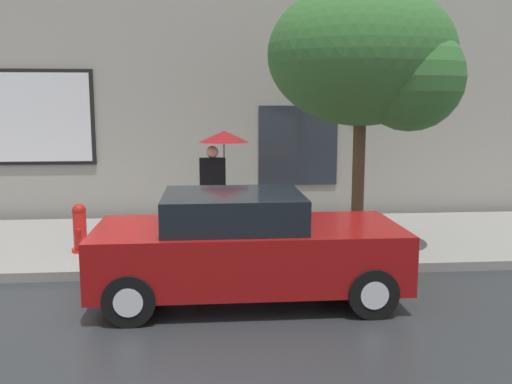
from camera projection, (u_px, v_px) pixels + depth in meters
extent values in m
plane|color=#282B2D|center=(161.00, 302.00, 7.54)|extent=(60.00, 60.00, 0.00)
cube|color=gray|center=(174.00, 242.00, 10.48)|extent=(20.00, 4.00, 0.15)
cube|color=#9E998E|center=(177.00, 65.00, 12.41)|extent=(20.00, 0.40, 7.00)
cube|color=black|center=(21.00, 117.00, 12.08)|extent=(3.10, 0.06, 2.07)
cube|color=silver|center=(21.00, 117.00, 12.05)|extent=(2.94, 0.03, 1.91)
cube|color=#262B33|center=(298.00, 146.00, 12.70)|extent=(1.80, 0.04, 1.80)
cone|color=#99999E|center=(362.00, 83.00, 12.47)|extent=(0.22, 0.24, 0.24)
cube|color=maroon|center=(248.00, 253.00, 7.57)|extent=(4.08, 1.74, 0.77)
cube|color=black|center=(233.00, 210.00, 7.46)|extent=(1.84, 1.53, 0.44)
cylinder|color=black|center=(342.00, 258.00, 8.54)|extent=(0.64, 0.22, 0.64)
cylinder|color=silver|center=(342.00, 258.00, 8.54)|extent=(0.35, 0.24, 0.35)
cylinder|color=black|center=(372.00, 293.00, 6.96)|extent=(0.64, 0.22, 0.64)
cylinder|color=silver|center=(372.00, 293.00, 6.96)|extent=(0.35, 0.24, 0.35)
cylinder|color=black|center=(144.00, 262.00, 8.29)|extent=(0.64, 0.22, 0.64)
cylinder|color=silver|center=(144.00, 262.00, 8.29)|extent=(0.35, 0.24, 0.35)
cylinder|color=black|center=(129.00, 300.00, 6.71)|extent=(0.64, 0.22, 0.64)
cylinder|color=silver|center=(129.00, 300.00, 6.71)|extent=(0.35, 0.24, 0.35)
cylinder|color=red|center=(80.00, 231.00, 9.47)|extent=(0.22, 0.22, 0.71)
sphere|color=#AD1814|center=(79.00, 211.00, 9.42)|extent=(0.23, 0.23, 0.23)
cylinder|color=#AD1814|center=(78.00, 231.00, 9.31)|extent=(0.09, 0.12, 0.09)
cylinder|color=#AD1814|center=(82.00, 227.00, 9.63)|extent=(0.09, 0.12, 0.09)
cylinder|color=red|center=(81.00, 250.00, 9.53)|extent=(0.30, 0.30, 0.06)
cylinder|color=black|center=(207.00, 211.00, 10.87)|extent=(0.14, 0.14, 0.86)
cylinder|color=black|center=(219.00, 211.00, 10.89)|extent=(0.14, 0.14, 0.86)
cube|color=black|center=(213.00, 174.00, 10.77)|extent=(0.50, 0.22, 0.61)
sphere|color=tan|center=(212.00, 152.00, 10.70)|extent=(0.23, 0.23, 0.23)
cylinder|color=#4C4C51|center=(224.00, 161.00, 10.75)|extent=(0.02, 0.02, 0.90)
cone|color=maroon|center=(224.00, 136.00, 10.67)|extent=(0.97, 0.97, 0.22)
cylinder|color=#4C3823|center=(358.00, 178.00, 9.74)|extent=(0.21, 0.21, 2.43)
ellipsoid|color=#33662D|center=(362.00, 55.00, 9.41)|extent=(3.19, 2.71, 2.39)
sphere|color=#33662D|center=(411.00, 78.00, 9.14)|extent=(1.75, 1.75, 1.75)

